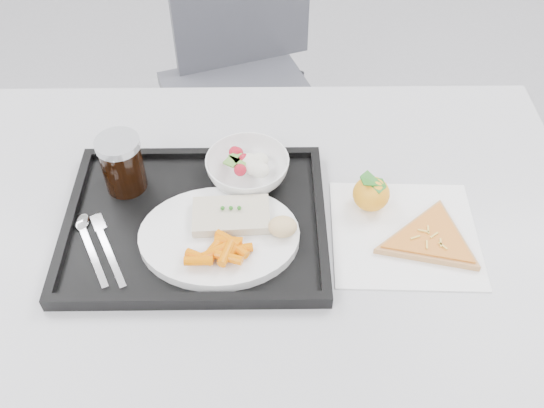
{
  "coord_description": "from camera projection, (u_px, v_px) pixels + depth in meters",
  "views": [
    {
      "loc": [
        0.03,
        -0.41,
        1.55
      ],
      "look_at": [
        0.04,
        0.33,
        0.77
      ],
      "focal_mm": 40.0,
      "sensor_mm": 36.0,
      "label": 1
    }
  ],
  "objects": [
    {
      "name": "tangerine",
      "position": [
        371.0,
        194.0,
        1.07
      ],
      "size": [
        0.09,
        0.09,
        0.07
      ],
      "color": "orange",
      "rests_on": "napkin"
    },
    {
      "name": "pizza_slice",
      "position": [
        431.0,
        239.0,
        1.03
      ],
      "size": [
        0.25,
        0.25,
        0.02
      ],
      "color": "tan",
      "rests_on": "napkin"
    },
    {
      "name": "napkin",
      "position": [
        404.0,
        233.0,
        1.05
      ],
      "size": [
        0.26,
        0.25,
        0.0
      ],
      "color": "white",
      "rests_on": "table"
    },
    {
      "name": "salad_contents",
      "position": [
        250.0,
        163.0,
        1.1
      ],
      "size": [
        0.08,
        0.07,
        0.03
      ],
      "color": "#A81222",
      "rests_on": "salad_bowl"
    },
    {
      "name": "dinner_plate",
      "position": [
        219.0,
        236.0,
        1.01
      ],
      "size": [
        0.27,
        0.27,
        0.02
      ],
      "color": "white",
      "rests_on": "tray"
    },
    {
      "name": "cola_glass",
      "position": [
        122.0,
        163.0,
        1.07
      ],
      "size": [
        0.08,
        0.08,
        0.11
      ],
      "color": "black",
      "rests_on": "tray"
    },
    {
      "name": "bread_roll",
      "position": [
        283.0,
        227.0,
        1.0
      ],
      "size": [
        0.06,
        0.05,
        0.03
      ],
      "color": "beige",
      "rests_on": "dinner_plate"
    },
    {
      "name": "carrot_pile",
      "position": [
        222.0,
        250.0,
        0.97
      ],
      "size": [
        0.11,
        0.08,
        0.02
      ],
      "color": "orange",
      "rests_on": "dinner_plate"
    },
    {
      "name": "salad_bowl",
      "position": [
        248.0,
        169.0,
        1.11
      ],
      "size": [
        0.15,
        0.15,
        0.05
      ],
      "color": "white",
      "rests_on": "tray"
    },
    {
      "name": "cutlery",
      "position": [
        94.0,
        240.0,
        1.02
      ],
      "size": [
        0.12,
        0.16,
        0.01
      ],
      "color": "silver",
      "rests_on": "tray"
    },
    {
      "name": "tray",
      "position": [
        196.0,
        222.0,
        1.06
      ],
      "size": [
        0.45,
        0.35,
        0.03
      ],
      "color": "black",
      "rests_on": "table"
    },
    {
      "name": "fish_fillet",
      "position": [
        231.0,
        215.0,
        1.02
      ],
      "size": [
        0.13,
        0.09,
        0.03
      ],
      "color": "beige",
      "rests_on": "dinner_plate"
    },
    {
      "name": "table",
      "position": [
        253.0,
        247.0,
        1.12
      ],
      "size": [
        1.2,
        0.8,
        0.75
      ],
      "color": "silver",
      "rests_on": "ground"
    },
    {
      "name": "chair",
      "position": [
        242.0,
        62.0,
        1.78
      ],
      "size": [
        0.53,
        0.54,
        0.93
      ],
      "color": "#3E3F46",
      "rests_on": "ground"
    }
  ]
}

